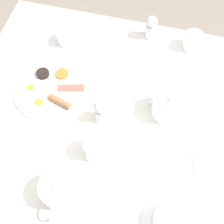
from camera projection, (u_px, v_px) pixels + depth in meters
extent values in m
plane|color=#70665B|center=(112.00, 173.00, 1.91)|extent=(8.00, 8.00, 0.00)
cube|color=silver|center=(112.00, 116.00, 1.26)|extent=(1.04, 1.22, 0.03)
cylinder|color=brown|center=(41.00, 59.00, 1.88)|extent=(0.04, 0.04, 0.73)
cylinder|color=white|center=(52.00, 89.00, 1.30)|extent=(0.32, 0.32, 0.01)
cylinder|color=white|center=(32.00, 88.00, 1.29)|extent=(0.07, 0.07, 0.00)
sphere|color=yellow|center=(31.00, 87.00, 1.28)|extent=(0.03, 0.03, 0.03)
cylinder|color=white|center=(40.00, 103.00, 1.26)|extent=(0.07, 0.07, 0.00)
sphere|color=yellow|center=(39.00, 102.00, 1.25)|extent=(0.03, 0.03, 0.03)
cylinder|color=brown|center=(60.00, 101.00, 1.25)|extent=(0.05, 0.10, 0.03)
cube|color=#B74C42|center=(71.00, 88.00, 1.29)|extent=(0.06, 0.11, 0.01)
cylinder|color=#D16023|center=(62.00, 74.00, 1.33)|extent=(0.06, 0.06, 0.01)
cylinder|color=black|center=(43.00, 74.00, 1.32)|extent=(0.06, 0.06, 0.02)
cylinder|color=white|center=(58.00, 190.00, 1.06)|extent=(0.12, 0.12, 0.09)
cylinder|color=white|center=(56.00, 186.00, 1.01)|extent=(0.09, 0.09, 0.01)
sphere|color=white|center=(56.00, 185.00, 1.00)|extent=(0.02, 0.02, 0.02)
cone|color=white|center=(63.00, 168.00, 1.08)|extent=(0.05, 0.02, 0.05)
torus|color=white|center=(54.00, 210.00, 1.02)|extent=(0.08, 0.02, 0.07)
cylinder|color=white|center=(168.00, 106.00, 1.21)|extent=(0.12, 0.12, 0.09)
cylinder|color=white|center=(170.00, 100.00, 1.17)|extent=(0.09, 0.09, 0.01)
sphere|color=white|center=(171.00, 98.00, 1.16)|extent=(0.02, 0.02, 0.02)
cone|color=white|center=(186.00, 115.00, 1.19)|extent=(0.04, 0.06, 0.05)
torus|color=white|center=(153.00, 98.00, 1.23)|extent=(0.03, 0.07, 0.07)
cylinder|color=white|center=(68.00, 42.00, 1.43)|extent=(0.16, 0.16, 0.01)
cylinder|color=white|center=(67.00, 37.00, 1.40)|extent=(0.09, 0.09, 0.06)
cylinder|color=olive|center=(67.00, 38.00, 1.41)|extent=(0.08, 0.08, 0.04)
torus|color=white|center=(77.00, 37.00, 1.40)|extent=(0.02, 0.04, 0.04)
cylinder|color=white|center=(165.00, 221.00, 1.05)|extent=(0.16, 0.16, 0.01)
cylinder|color=white|center=(167.00, 219.00, 1.02)|extent=(0.09, 0.09, 0.06)
cylinder|color=olive|center=(166.00, 220.00, 1.03)|extent=(0.08, 0.08, 0.04)
cylinder|color=white|center=(193.00, 41.00, 1.38)|extent=(0.08, 0.08, 0.08)
cylinder|color=white|center=(94.00, 148.00, 1.13)|extent=(0.08, 0.08, 0.09)
cylinder|color=#BCBCC1|center=(101.00, 114.00, 1.21)|extent=(0.05, 0.05, 0.07)
sphere|color=#BCBCC1|center=(100.00, 107.00, 1.16)|extent=(0.05, 0.05, 0.05)
cylinder|color=#BCBCC1|center=(150.00, 31.00, 1.42)|extent=(0.05, 0.05, 0.07)
sphere|color=#BCBCC1|center=(152.00, 22.00, 1.37)|extent=(0.05, 0.05, 0.05)
cube|color=white|center=(213.00, 164.00, 1.14)|extent=(0.14, 0.16, 0.01)
cube|color=silver|center=(133.00, 54.00, 1.40)|extent=(0.11, 0.15, 0.00)
cube|color=silver|center=(32.00, 23.00, 1.49)|extent=(0.12, 0.11, 0.00)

